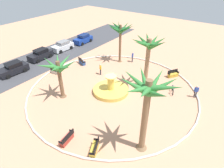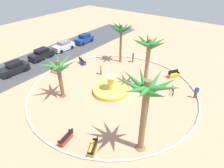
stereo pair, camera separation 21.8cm
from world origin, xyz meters
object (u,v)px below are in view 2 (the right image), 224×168
bicycle_red_frame (173,90)px  person_pedestrian_stroll (101,69)px  parked_car_rightmost (84,39)px  bench_west (66,139)px  bench_east (56,71)px  palm_tree_far_side (121,31)px  fountain (111,90)px  person_cyclist_photo (133,57)px  palm_tree_mid_plaza (59,69)px  palm_tree_near_fountain (146,97)px  parked_car_third (64,46)px  bench_southwest (83,62)px  person_cyclist_helmet (196,92)px  bench_north (173,75)px  parked_car_leftmost (14,68)px  bench_southeast (93,148)px  parked_car_second (41,54)px  palm_tree_by_curb (149,50)px

bicycle_red_frame → person_pedestrian_stroll: 10.12m
parked_car_rightmost → bench_west: bearing=-140.5°
bench_east → palm_tree_far_side: bearing=-30.5°
fountain → bicycle_red_frame: fountain is taller
bench_west → parked_car_rightmost: size_ratio=0.41×
bench_east → person_cyclist_photo: person_cyclist_photo is taller
palm_tree_mid_plaza → bench_west: (-4.52, -5.49, -3.33)m
palm_tree_mid_plaza → palm_tree_near_fountain: bearing=-96.6°
palm_tree_near_fountain → parked_car_third: 25.03m
bench_southwest → person_cyclist_helmet: bearing=-85.7°
palm_tree_far_side → person_cyclist_photo: size_ratio=3.62×
bench_north → parked_car_leftmost: size_ratio=0.39×
person_cyclist_photo → parked_car_leftmost: (-13.12, 11.88, -0.17)m
bench_west → bench_southeast: bearing=-76.8°
palm_tree_mid_plaza → parked_car_second: 12.37m
palm_tree_mid_plaza → parked_car_rightmost: palm_tree_mid_plaza is taller
palm_tree_near_fountain → palm_tree_by_curb: palm_tree_near_fountain is taller
palm_tree_by_curb → parked_car_third: 18.35m
bench_southwest → bicycle_red_frame: bearing=-87.2°
bench_east → parked_car_leftmost: bearing=124.2°
palm_tree_by_curb → parked_car_leftmost: size_ratio=1.62×
fountain → person_cyclist_helmet: bearing=-61.1°
bench_east → parked_car_rightmost: parked_car_rightmost is taller
bench_north → bench_southeast: (-16.02, 0.78, 0.00)m
palm_tree_mid_plaza → bench_southwest: size_ratio=2.92×
bench_west → parked_car_third: parked_car_third is taller
palm_tree_mid_plaza → bench_southwest: palm_tree_mid_plaza is taller
bench_west → person_pedestrian_stroll: bearing=24.6°
bench_east → parked_car_second: (1.95, 5.94, 0.43)m
palm_tree_mid_plaza → person_pedestrian_stroll: size_ratio=2.99×
palm_tree_far_side → parked_car_second: (-6.78, 11.09, -4.16)m
bench_north → person_cyclist_helmet: 5.08m
bench_north → person_cyclist_helmet: bearing=-129.6°
palm_tree_far_side → parked_car_leftmost: size_ratio=1.50×
bench_east → person_pedestrian_stroll: size_ratio=1.01×
person_pedestrian_stroll → bench_west: bearing=-155.4°
palm_tree_far_side → fountain: bearing=-153.7°
palm_tree_mid_plaza → parked_car_rightmost: bearing=35.1°
bench_north → palm_tree_mid_plaza: bearing=143.6°
bench_southwest → person_cyclist_photo: size_ratio=0.99×
fountain → parked_car_rightmost: fountain is taller
bench_east → parked_car_third: parked_car_third is taller
bench_southwest → parked_car_rightmost: parked_car_rightmost is taller
palm_tree_mid_plaza → bench_north: palm_tree_mid_plaza is taller
bench_southeast → parked_car_rightmost: size_ratio=0.41×
parked_car_leftmost → fountain: bearing=-72.9°
bench_west → bicycle_red_frame: bearing=-20.5°
fountain → palm_tree_far_side: palm_tree_far_side is taller
fountain → bicycle_red_frame: size_ratio=2.73×
parked_car_leftmost → parked_car_third: (10.02, 0.83, 0.00)m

